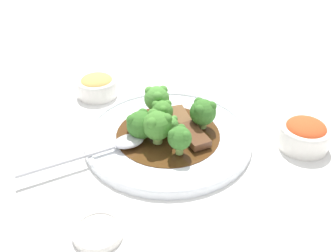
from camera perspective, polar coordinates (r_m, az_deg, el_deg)
ground_plane at (r=0.76m, az=0.00°, el=-2.11°), size 4.00×4.00×0.00m
main_plate at (r=0.75m, az=0.00°, el=-1.50°), size 0.32×0.32×0.02m
beef_strip_0 at (r=0.79m, az=1.80°, el=1.61°), size 0.06×0.07×0.01m
beef_strip_1 at (r=0.76m, az=-3.56°, el=0.38°), size 0.05×0.06×0.01m
beef_strip_2 at (r=0.76m, az=2.70°, el=0.49°), size 0.05×0.03×0.01m
beef_strip_3 at (r=0.73m, az=3.73°, el=-1.33°), size 0.08×0.08×0.01m
broccoli_floret_0 at (r=0.78m, az=-1.64°, el=4.06°), size 0.05×0.05×0.06m
broccoli_floret_1 at (r=0.68m, az=1.71°, el=-1.72°), size 0.04×0.04×0.05m
broccoli_floret_2 at (r=0.74m, az=5.09°, el=2.06°), size 0.05×0.05×0.06m
broccoli_floret_3 at (r=0.75m, az=-0.84°, el=2.22°), size 0.04×0.04×0.05m
broccoli_floret_4 at (r=0.72m, az=-3.97°, el=0.27°), size 0.05×0.05×0.05m
broccoli_floret_5 at (r=0.70m, az=-1.56°, el=0.14°), size 0.05×0.05×0.06m
broccoli_floret_6 at (r=0.72m, az=0.26°, el=0.19°), size 0.03×0.03×0.04m
serving_spoon at (r=0.71m, az=-7.49°, el=-2.78°), size 0.17×0.19×0.01m
side_bowl_kimchi at (r=0.77m, az=19.23°, el=-1.09°), size 0.09×0.09×0.06m
side_bowl_appetizer at (r=0.90m, az=-10.26°, el=5.81°), size 0.09×0.09×0.05m
sauce_dish at (r=0.59m, az=-10.13°, el=-14.87°), size 0.07×0.07×0.01m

